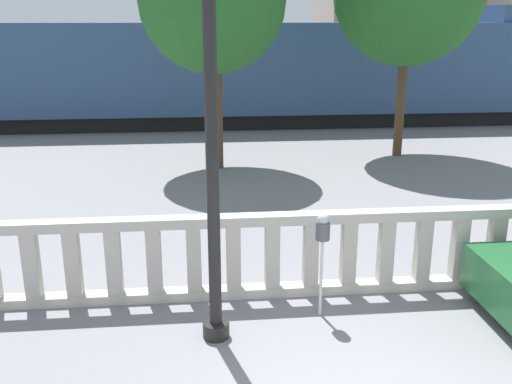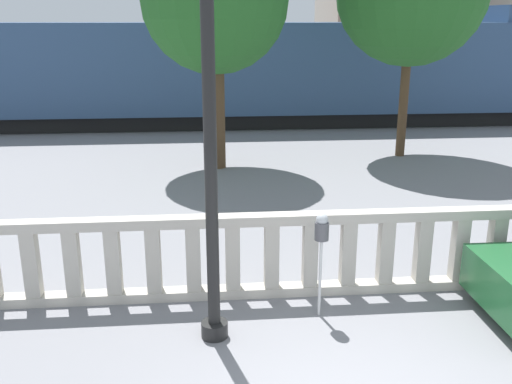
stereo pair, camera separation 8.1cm
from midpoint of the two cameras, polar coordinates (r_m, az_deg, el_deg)
name	(u,v)px [view 2 (the right image)]	position (r m, az deg, el deg)	size (l,w,h in m)	color
balustrade	(310,254)	(8.21, 5.70, -6.19)	(13.15, 0.24, 1.23)	#BCB5A8
lamppost	(209,88)	(6.39, -4.37, 10.30)	(0.33, 0.33, 6.10)	black
parking_meter	(322,234)	(7.43, 6.89, -4.16)	(0.19, 0.19, 1.44)	silver
train_near	(255,72)	(21.46, -0.04, 11.88)	(24.06, 2.86, 4.31)	black
train_far	(322,64)	(26.99, 6.75, 12.64)	(21.89, 2.63, 4.15)	black
tree_left	(215,0)	(14.93, -3.98, 18.62)	(3.70, 3.70, 6.16)	#4C3823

